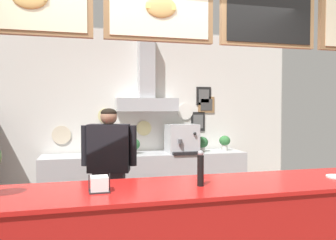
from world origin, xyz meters
The scene contains 10 objects.
back_wall_assembly centered at (0.02, 2.42, 1.50)m, with size 5.53×2.66×2.80m.
back_prep_counter centered at (0.28, 2.21, 0.45)m, with size 2.99×0.58×0.92m.
shop_worker centered at (-0.36, 0.98, 0.85)m, with size 0.58×0.32×1.59m.
espresso_machine centered at (0.82, 2.18, 1.13)m, with size 0.45×0.49×0.43m.
potted_basil centered at (-0.41, 2.19, 1.06)m, with size 0.20×0.20×0.25m.
potted_oregano centered at (0.10, 2.23, 1.05)m, with size 0.19×0.19×0.22m.
potted_sage centered at (1.16, 2.22, 1.05)m, with size 0.20×0.20×0.23m.
potted_rosemary centered at (1.55, 2.24, 1.06)m, with size 0.17×0.17×0.24m.
pepper_grinder centered at (0.24, -0.27, 1.14)m, with size 0.05×0.05×0.27m.
napkin_holder centered at (-0.52, -0.26, 1.05)m, with size 0.15×0.14×0.13m.
Camera 1 is at (-0.64, -2.70, 1.60)m, focal length 36.21 mm.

